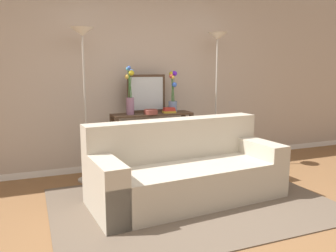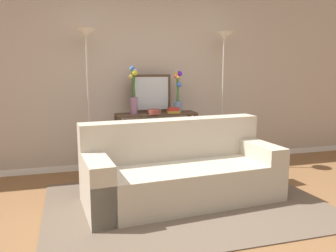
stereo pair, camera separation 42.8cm
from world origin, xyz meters
name	(u,v)px [view 1 (the left image)]	position (x,y,z in m)	size (l,w,h in m)	color
ground_plane	(215,235)	(0.00, 0.00, -0.01)	(16.00, 16.00, 0.02)	brown
back_wall	(136,75)	(0.00, 2.39, 1.36)	(12.00, 0.15, 2.72)	white
area_rug	(192,203)	(0.11, 0.71, 0.01)	(2.96, 2.08, 0.01)	brown
couch	(185,172)	(0.11, 0.87, 0.31)	(2.20, 1.05, 0.88)	#BCB29E
console_table	(152,133)	(0.12, 2.01, 0.56)	(1.14, 0.32, 0.84)	#473323
floor_lamp_left	(83,62)	(-0.81, 1.94, 1.54)	(0.28, 0.28, 1.96)	#B7B2A8
floor_lamp_right	(217,62)	(1.10, 1.94, 1.54)	(0.28, 0.28, 1.97)	#B7B2A8
wall_mirror	(146,93)	(0.08, 2.14, 1.11)	(0.56, 0.02, 0.53)	#473323
vase_tall_flowers	(130,95)	(-0.20, 1.99, 1.11)	(0.13, 0.12, 0.65)	gray
vase_short_flowers	(173,95)	(0.44, 2.03, 1.08)	(0.13, 0.15, 0.58)	#6B84AD
fruit_bowl	(151,112)	(0.07, 1.92, 0.87)	(0.19, 0.19, 0.06)	brown
book_stack	(169,110)	(0.35, 1.95, 0.88)	(0.19, 0.14, 0.08)	gold
book_row_under_console	(132,169)	(-0.18, 2.01, 0.06)	(0.34, 0.18, 0.12)	silver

